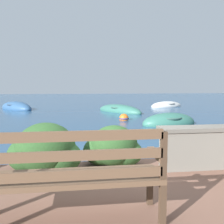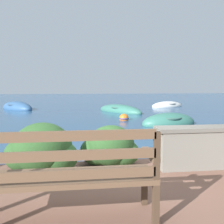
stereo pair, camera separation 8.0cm
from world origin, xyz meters
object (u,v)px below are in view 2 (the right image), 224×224
(rowboat_nearest, at_px, (169,123))
(rowboat_mid, at_px, (120,111))
(rowboat_far, at_px, (17,108))
(park_bench, at_px, (68,174))
(mooring_buoy, at_px, (124,118))
(rowboat_outer, at_px, (167,106))

(rowboat_nearest, relative_size, rowboat_mid, 0.71)
(rowboat_mid, height_order, rowboat_far, rowboat_far)
(rowboat_mid, bearing_deg, park_bench, -44.36)
(park_bench, relative_size, mooring_buoy, 3.72)
(rowboat_mid, distance_m, mooring_buoy, 3.30)
(park_bench, height_order, mooring_buoy, park_bench)
(rowboat_mid, distance_m, rowboat_far, 6.75)
(rowboat_nearest, xyz_separation_m, rowboat_mid, (-1.17, 4.81, -0.01))
(park_bench, relative_size, rowboat_mid, 0.51)
(rowboat_outer, bearing_deg, mooring_buoy, 30.22)
(rowboat_nearest, relative_size, rowboat_far, 0.75)
(rowboat_nearest, bearing_deg, park_bench, -127.46)
(rowboat_mid, height_order, mooring_buoy, rowboat_mid)
(park_bench, distance_m, rowboat_outer, 15.93)
(rowboat_nearest, distance_m, mooring_buoy, 2.14)
(rowboat_nearest, relative_size, rowboat_outer, 0.82)
(rowboat_mid, bearing_deg, rowboat_far, -144.75)
(rowboat_mid, relative_size, mooring_buoy, 7.29)
(rowboat_far, height_order, mooring_buoy, rowboat_far)
(rowboat_far, bearing_deg, rowboat_mid, 27.90)
(rowboat_nearest, bearing_deg, rowboat_outer, 60.35)
(park_bench, xyz_separation_m, rowboat_outer, (6.24, 14.65, -0.65))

